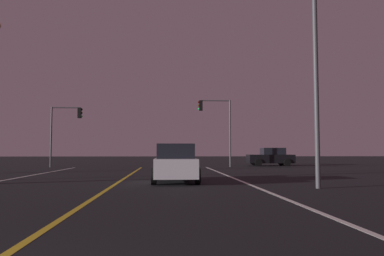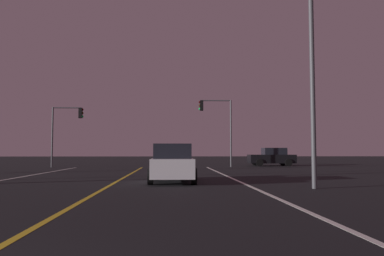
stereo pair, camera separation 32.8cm
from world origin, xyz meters
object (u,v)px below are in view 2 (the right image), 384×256
at_px(car_lead_same_lane, 172,164).
at_px(street_lamp_right_near, 296,47).
at_px(traffic_light_near_left, 67,123).
at_px(car_crossing_side, 272,157).
at_px(traffic_light_near_right, 216,118).

distance_m(car_lead_same_lane, street_lamp_right_near, 7.20).
height_order(car_lead_same_lane, traffic_light_near_left, traffic_light_near_left).
bearing_deg(car_lead_same_lane, car_crossing_side, -27.50).
distance_m(traffic_light_near_right, traffic_light_near_left, 12.91).
xyz_separation_m(car_lead_same_lane, street_lamp_right_near, (4.62, -3.24, 4.47)).
xyz_separation_m(traffic_light_near_right, street_lamp_right_near, (0.71, -19.22, 0.95)).
height_order(car_lead_same_lane, traffic_light_near_right, traffic_light_near_right).
xyz_separation_m(traffic_light_near_right, traffic_light_near_left, (-12.90, 0.00, -0.50)).
bearing_deg(traffic_light_near_right, car_lead_same_lane, 76.24).
relative_size(car_lead_same_lane, street_lamp_right_near, 0.52).
distance_m(car_crossing_side, car_lead_same_lane, 20.55).
distance_m(car_crossing_side, traffic_light_near_right, 6.97).
bearing_deg(street_lamp_right_near, traffic_light_near_right, -87.90).
bearing_deg(car_lead_same_lane, traffic_light_near_right, -13.76).
distance_m(traffic_light_near_right, street_lamp_right_near, 19.25).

